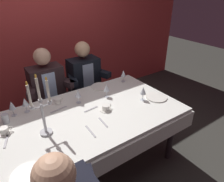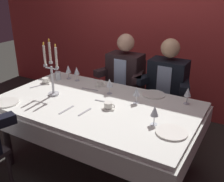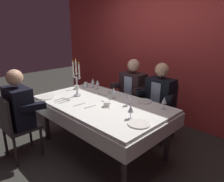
# 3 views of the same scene
# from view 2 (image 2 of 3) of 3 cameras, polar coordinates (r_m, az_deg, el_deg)

# --- Properties ---
(ground_plane) EXTENTS (12.00, 12.00, 0.00)m
(ground_plane) POSITION_cam_2_polar(r_m,az_deg,el_deg) (2.91, -3.13, -15.85)
(ground_plane) COLOR #34342F
(back_wall) EXTENTS (6.00, 0.12, 2.70)m
(back_wall) POSITION_cam_2_polar(r_m,az_deg,el_deg) (3.80, 10.79, 15.30)
(back_wall) COLOR #C43B3A
(back_wall) RESTS_ON ground_plane
(dining_table) EXTENTS (1.94, 1.14, 0.74)m
(dining_table) POSITION_cam_2_polar(r_m,az_deg,el_deg) (2.57, -3.42, -4.92)
(dining_table) COLOR white
(dining_table) RESTS_ON ground_plane
(candelabra) EXTENTS (0.19, 0.11, 0.57)m
(candelabra) POSITION_cam_2_polar(r_m,az_deg,el_deg) (2.67, -12.88, 3.81)
(candelabra) COLOR silver
(candelabra) RESTS_ON dining_table
(dinner_plate_0) EXTENTS (0.23, 0.23, 0.01)m
(dinner_plate_0) POSITION_cam_2_polar(r_m,az_deg,el_deg) (2.71, 8.97, -0.74)
(dinner_plate_0) COLOR white
(dinner_plate_0) RESTS_ON dining_table
(dinner_plate_1) EXTENTS (0.25, 0.25, 0.01)m
(dinner_plate_1) POSITION_cam_2_polar(r_m,az_deg,el_deg) (2.08, 12.75, -8.68)
(dinner_plate_1) COLOR white
(dinner_plate_1) RESTS_ON dining_table
(dinner_plate_2) EXTENTS (0.24, 0.24, 0.01)m
(dinner_plate_2) POSITION_cam_2_polar(r_m,az_deg,el_deg) (2.69, -21.94, -2.32)
(dinner_plate_2) COLOR white
(dinner_plate_2) RESTS_ON dining_table
(wine_glass_0) EXTENTS (0.07, 0.07, 0.16)m
(wine_glass_0) POSITION_cam_2_polar(r_m,az_deg,el_deg) (2.54, 16.06, -0.32)
(wine_glass_0) COLOR silver
(wine_glass_0) RESTS_ON dining_table
(wine_glass_1) EXTENTS (0.07, 0.07, 0.16)m
(wine_glass_1) POSITION_cam_2_polar(r_m,az_deg,el_deg) (2.67, -0.61, 1.70)
(wine_glass_1) COLOR silver
(wine_glass_1) RESTS_ON dining_table
(wine_glass_2) EXTENTS (0.07, 0.07, 0.16)m
(wine_glass_2) POSITION_cam_2_polar(r_m,az_deg,el_deg) (3.06, -7.65, 4.30)
(wine_glass_2) COLOR silver
(wine_glass_2) RESTS_ON dining_table
(wine_glass_3) EXTENTS (0.07, 0.07, 0.16)m
(wine_glass_3) POSITION_cam_2_polar(r_m,az_deg,el_deg) (3.14, -9.42, 4.64)
(wine_glass_3) COLOR silver
(wine_glass_3) RESTS_ON dining_table
(wine_glass_4) EXTENTS (0.07, 0.07, 0.16)m
(wine_glass_4) POSITION_cam_2_polar(r_m,az_deg,el_deg) (2.11, 9.20, -4.43)
(wine_glass_4) COLOR silver
(wine_glass_4) RESTS_ON dining_table
(wine_glass_5) EXTENTS (0.07, 0.07, 0.16)m
(wine_glass_5) POSITION_cam_2_polar(r_m,az_deg,el_deg) (2.47, 5.34, -0.18)
(wine_glass_5) COLOR silver
(wine_glass_5) RESTS_ON dining_table
(water_tumbler_0) EXTENTS (0.06, 0.06, 0.10)m
(water_tumbler_0) POSITION_cam_2_polar(r_m,az_deg,el_deg) (3.15, -11.59, 3.27)
(water_tumbler_0) COLOR silver
(water_tumbler_0) RESTS_ON dining_table
(coffee_cup_0) EXTENTS (0.13, 0.12, 0.06)m
(coffee_cup_0) POSITION_cam_2_polar(r_m,az_deg,el_deg) (3.08, -14.12, 2.13)
(coffee_cup_0) COLOR white
(coffee_cup_0) RESTS_ON dining_table
(coffee_cup_1) EXTENTS (0.13, 0.12, 0.06)m
(coffee_cup_1) POSITION_cam_2_polar(r_m,az_deg,el_deg) (2.90, -2.57, 1.57)
(coffee_cup_1) COLOR white
(coffee_cup_1) RESTS_ON dining_table
(coffee_cup_2) EXTENTS (0.13, 0.12, 0.06)m
(coffee_cup_2) POSITION_cam_2_polar(r_m,az_deg,el_deg) (2.38, -0.80, -3.24)
(coffee_cup_2) COLOR white
(coffee_cup_2) RESTS_ON dining_table
(knife_0) EXTENTS (0.03, 0.19, 0.01)m
(knife_0) POSITION_cam_2_polar(r_m,az_deg,el_deg) (2.40, -9.80, -4.03)
(knife_0) COLOR #B7B7BC
(knife_0) RESTS_ON dining_table
(spoon_1) EXTENTS (0.17, 0.03, 0.01)m
(spoon_1) POSITION_cam_2_polar(r_m,az_deg,el_deg) (2.53, -1.99, -2.24)
(spoon_1) COLOR #B7B7BC
(spoon_1) RESTS_ON dining_table
(knife_2) EXTENTS (0.19, 0.05, 0.01)m
(knife_2) POSITION_cam_2_polar(r_m,az_deg,el_deg) (2.82, -4.82, 0.37)
(knife_2) COLOR #B7B7BC
(knife_2) RESTS_ON dining_table
(fork_3) EXTENTS (0.07, 0.17, 0.01)m
(fork_3) POSITION_cam_2_polar(r_m,az_deg,el_deg) (3.01, -15.85, 1.04)
(fork_3) COLOR #B7B7BC
(fork_3) RESTS_ON dining_table
(fork_4) EXTENTS (0.03, 0.17, 0.01)m
(fork_4) POSITION_cam_2_polar(r_m,az_deg,el_deg) (2.34, -5.90, -4.53)
(fork_4) COLOR #B7B7BC
(fork_4) RESTS_ON dining_table
(seated_diner_1) EXTENTS (0.63, 0.48, 1.24)m
(seated_diner_1) POSITION_cam_2_polar(r_m,az_deg,el_deg) (3.30, 2.90, 3.61)
(seated_diner_1) COLOR #30282B
(seated_diner_1) RESTS_ON ground_plane
(seated_diner_2) EXTENTS (0.63, 0.48, 1.24)m
(seated_diner_2) POSITION_cam_2_polar(r_m,az_deg,el_deg) (3.10, 11.93, 1.87)
(seated_diner_2) COLOR #30282B
(seated_diner_2) RESTS_ON ground_plane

